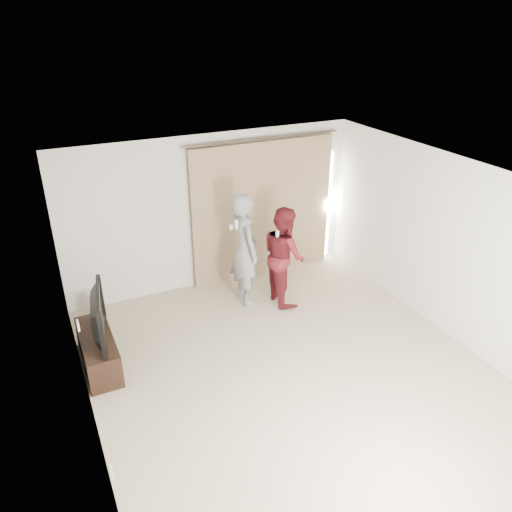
{
  "coord_description": "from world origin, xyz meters",
  "views": [
    {
      "loc": [
        -2.68,
        -4.57,
        4.32
      ],
      "look_at": [
        0.06,
        1.2,
        1.15
      ],
      "focal_mm": 35.0,
      "sensor_mm": 36.0,
      "label": 1
    }
  ],
  "objects_px": {
    "person_woman": "(284,255)",
    "tv": "(92,316)",
    "tv_console": "(98,351)",
    "person_man": "(245,249)"
  },
  "relations": [
    {
      "from": "person_woman",
      "to": "tv",
      "type": "bearing_deg",
      "value": -171.55
    },
    {
      "from": "tv",
      "to": "person_woman",
      "type": "distance_m",
      "value": 3.07
    },
    {
      "from": "tv_console",
      "to": "tv",
      "type": "relative_size",
      "value": 1.09
    },
    {
      "from": "tv",
      "to": "person_woman",
      "type": "relative_size",
      "value": 0.68
    },
    {
      "from": "tv",
      "to": "tv_console",
      "type": "bearing_deg",
      "value": 0.0
    },
    {
      "from": "tv",
      "to": "person_man",
      "type": "height_order",
      "value": "person_man"
    },
    {
      "from": "tv_console",
      "to": "person_woman",
      "type": "bearing_deg",
      "value": 8.45
    },
    {
      "from": "tv_console",
      "to": "person_man",
      "type": "relative_size",
      "value": 0.65
    },
    {
      "from": "person_man",
      "to": "person_woman",
      "type": "relative_size",
      "value": 1.14
    },
    {
      "from": "tv",
      "to": "person_man",
      "type": "relative_size",
      "value": 0.59
    }
  ]
}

